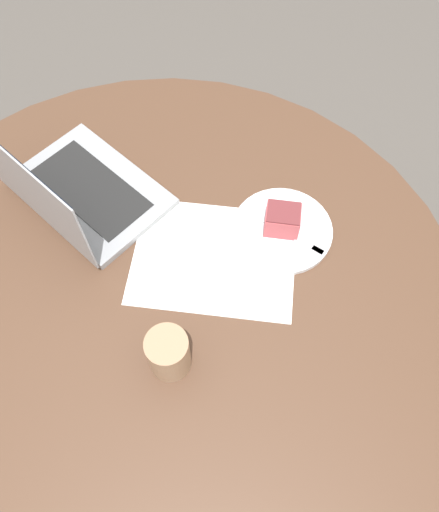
# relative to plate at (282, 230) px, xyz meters

# --- Properties ---
(ground_plane) EXTENTS (12.00, 12.00, 0.00)m
(ground_plane) POSITION_rel_plate_xyz_m (0.30, 0.12, -0.75)
(ground_plane) COLOR #4C4742
(dining_table) EXTENTS (1.32, 1.32, 0.74)m
(dining_table) POSITION_rel_plate_xyz_m (0.30, 0.12, -0.14)
(dining_table) COLOR #4C3323
(dining_table) RESTS_ON ground_plane
(paper_document) EXTENTS (0.41, 0.36, 0.00)m
(paper_document) POSITION_rel_plate_xyz_m (0.16, 0.04, -0.00)
(paper_document) COLOR white
(paper_document) RESTS_ON dining_table
(plate) EXTENTS (0.22, 0.22, 0.01)m
(plate) POSITION_rel_plate_xyz_m (0.00, 0.00, 0.00)
(plate) COLOR silver
(plate) RESTS_ON dining_table
(cake_slice) EXTENTS (0.09, 0.08, 0.06)m
(cake_slice) POSITION_rel_plate_xyz_m (0.00, -0.00, 0.04)
(cake_slice) COLOR #B74C51
(cake_slice) RESTS_ON plate
(fork) EXTENTS (0.14, 0.13, 0.00)m
(fork) POSITION_rel_plate_xyz_m (-0.02, 0.03, 0.01)
(fork) COLOR silver
(fork) RESTS_ON plate
(coffee_glass) EXTENTS (0.08, 0.08, 0.11)m
(coffee_glass) POSITION_rel_plate_xyz_m (0.28, 0.25, 0.05)
(coffee_glass) COLOR #997556
(coffee_glass) RESTS_ON dining_table
(laptop) EXTENTS (0.40, 0.42, 0.23)m
(laptop) POSITION_rel_plate_xyz_m (0.44, -0.16, 0.03)
(laptop) COLOR gray
(laptop) RESTS_ON dining_table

